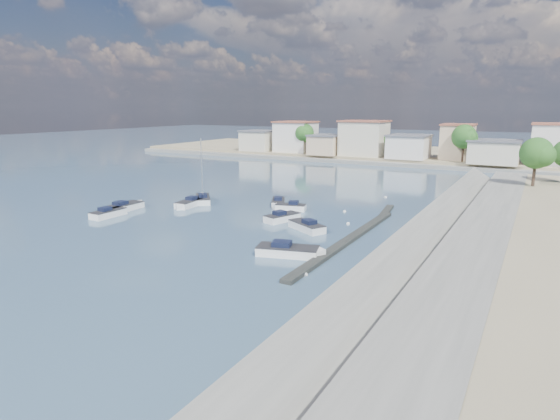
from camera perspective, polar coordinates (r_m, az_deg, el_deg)
name	(u,v)px	position (r m, az deg, el deg)	size (l,w,h in m)	color
ground	(375,189)	(76.35, 11.54, 2.48)	(400.00, 400.00, 0.00)	#344C68
seawall_walkway	(479,241)	(46.54, 23.11, -3.53)	(5.00, 90.00, 1.80)	slate
breakwater	(357,233)	(48.85, 9.38, -2.83)	(2.00, 31.02, 0.35)	black
far_shore_land	(439,156)	(126.41, 18.86, 6.27)	(160.00, 40.00, 1.40)	gray
far_shore_quay	(420,166)	(105.97, 16.73, 5.17)	(160.00, 2.50, 0.80)	slate
far_town	(479,145)	(109.62, 23.08, 7.32)	(113.01, 12.80, 8.35)	beige
shore_trees	(461,141)	(101.11, 21.22, 7.85)	(74.56, 38.32, 7.92)	#38281E
motorboat_a	(110,213)	(59.85, -20.03, -0.39)	(1.76, 4.94, 1.48)	white
motorboat_b	(284,218)	(54.11, 0.46, -0.93)	(3.13, 4.89, 1.48)	white
motorboat_c	(305,226)	(50.26, 3.11, -2.00)	(4.99, 3.89, 1.48)	white
motorboat_d	(289,208)	(59.50, 1.12, 0.30)	(4.34, 2.53, 1.48)	white
motorboat_e	(125,207)	(62.99, -18.32, 0.35)	(2.26, 5.91, 1.48)	white
motorboat_f	(278,202)	(62.74, -0.19, 0.94)	(3.33, 4.46, 1.48)	white
motorboat_g	(189,204)	(62.83, -11.08, 0.72)	(2.11, 5.16, 1.48)	white
motorboat_h	(291,252)	(41.60, 1.36, -5.09)	(6.21, 3.56, 1.48)	white
sailboat	(203,199)	(65.81, -9.39, 1.36)	(4.87, 5.30, 9.00)	white
mooring_buoys	(342,229)	(50.74, 7.61, -2.34)	(15.00, 38.05, 0.40)	white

